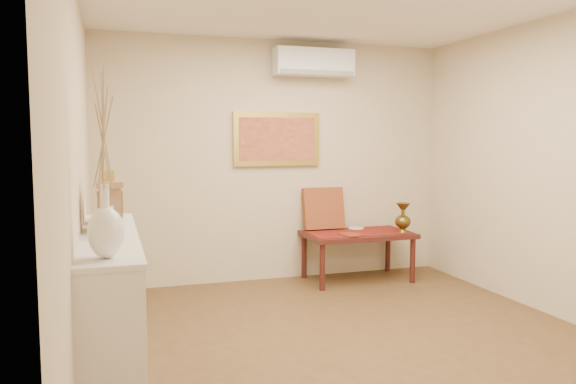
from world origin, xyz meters
name	(u,v)px	position (x,y,z in m)	size (l,w,h in m)	color
floor	(359,346)	(0.00, 0.00, 0.00)	(4.50, 4.50, 0.00)	brown
wall_back	(276,161)	(0.00, 2.25, 1.35)	(4.00, 0.02, 2.70)	beige
wall_left	(78,178)	(-2.00, 0.00, 1.35)	(0.02, 4.50, 2.70)	beige
wall_right	(573,168)	(2.00, 0.00, 1.35)	(0.02, 4.50, 2.70)	beige
white_vase	(104,164)	(-1.83, -0.80, 1.47)	(0.19, 0.19, 0.99)	white
candlestick	(112,225)	(-1.80, -0.43, 1.10)	(0.11, 0.11, 0.24)	silver
brass_urn_small	(110,220)	(-1.81, -0.15, 1.09)	(0.10, 0.10, 0.22)	brown
table_cloth	(358,232)	(0.85, 1.88, 0.55)	(1.14, 0.59, 0.01)	maroon
brass_urn_tall	(403,214)	(1.33, 1.72, 0.76)	(0.18, 0.18, 0.40)	brown
plate	(356,228)	(0.92, 2.09, 0.56)	(0.18, 0.18, 0.01)	white
menu	(350,235)	(0.68, 1.70, 0.56)	(0.18, 0.25, 0.01)	maroon
cushion	(323,209)	(0.54, 2.17, 0.80)	(0.48, 0.10, 0.48)	maroon
display_ledge	(111,306)	(-1.82, 0.00, 0.49)	(0.37, 2.02, 0.98)	silver
mantel_clock	(111,205)	(-1.81, 0.15, 1.15)	(0.17, 0.36, 0.41)	#A07952
wooden_chest	(109,206)	(-1.82, 0.52, 1.10)	(0.16, 0.21, 0.24)	#A07952
low_table	(358,238)	(0.85, 1.88, 0.48)	(1.20, 0.70, 0.55)	#441814
painting	(277,139)	(0.00, 2.22, 1.60)	(1.00, 0.06, 0.60)	gold
ac_unit	(314,63)	(0.40, 2.12, 2.45)	(0.90, 0.25, 0.30)	white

